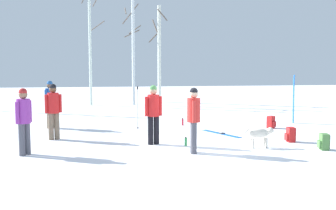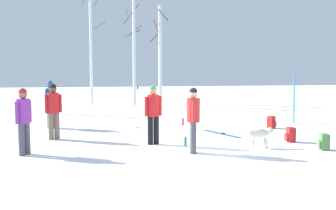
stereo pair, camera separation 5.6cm
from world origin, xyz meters
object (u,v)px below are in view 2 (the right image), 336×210
Objects in this scene: birch_tree_2 at (134,49)px; birch_tree_3 at (160,53)px; backpack_0 at (271,122)px; birch_tree_1 at (91,45)px; backpack_1 at (324,142)px; person_2 at (53,108)px; dog at (260,134)px; person_3 at (51,101)px; person_0 at (24,117)px; backpack_2 at (290,135)px; person_1 at (153,111)px; ski_poles_0 at (138,107)px; water_bottle_0 at (183,122)px; ski_pair_planted_0 at (294,99)px; person_4 at (193,116)px; ski_pair_lying_0 at (221,134)px; water_bottle_1 at (186,142)px.

birch_tree_3 is at bearing 38.66° from birch_tree_2.
backpack_0 is 0.07× the size of birch_tree_1.
person_2 is at bearing 160.86° from backpack_1.
person_3 is at bearing 144.88° from dog.
birch_tree_1 reaches higher than person_0.
birch_tree_2 is (-3.98, 11.75, 2.93)m from backpack_2.
birch_tree_2 is at bearing 89.50° from person_1.
ski_poles_0 is at bearing 95.82° from person_1.
water_bottle_0 is at bearing -80.35° from birch_tree_2.
birch_tree_1 is at bearing 117.51° from backpack_1.
person_3 is 0.28× the size of birch_tree_2.
birch_tree_2 reaches higher than dog.
dog is at bearing -124.57° from ski_pair_planted_0.
water_bottle_0 is (-3.04, 1.12, -0.08)m from backpack_0.
person_4 reaches higher than dog.
person_1 reaches higher than ski_poles_0.
ski_pair_lying_0 is at bearing -65.45° from water_bottle_0.
water_bottle_0 is at bearing 83.19° from person_4.
water_bottle_1 is at bearing -143.58° from backpack_0.
ski_pair_planted_0 is at bearing 63.92° from backpack_2.
birch_tree_3 is (0.82, 14.13, 1.98)m from person_4.
birch_tree_1 is at bearing 84.70° from person_0.
water_bottle_1 is 0.04× the size of birch_tree_3.
backpack_1 is 1.25m from backpack_2.
water_bottle_0 is 0.04× the size of birch_tree_1.
dog is 3.26× the size of water_bottle_0.
person_4 reaches higher than water_bottle_1.
dog is at bearing -48.46° from ski_poles_0.
dog is 13.03m from birch_tree_2.
person_3 reaches higher than ski_pair_lying_0.
person_0 is at bearing -158.17° from ski_pair_lying_0.
backpack_0 reaches higher than ski_pair_lying_0.
person_0 reaches higher than ski_poles_0.
water_bottle_0 is (1.75, 0.79, -0.68)m from ski_poles_0.
birch_tree_1 is at bearing 86.14° from person_2.
person_1 is 2.96m from ski_pair_lying_0.
person_3 is 0.26× the size of birch_tree_1.
water_bottle_0 is (-2.60, 3.67, -0.08)m from backpack_2.
person_4 reaches higher than water_bottle_0.
backpack_0 reaches higher than water_bottle_1.
person_1 is 3.90× the size of backpack_2.
person_0 is 6.61m from water_bottle_0.
backpack_2 is (4.08, -0.22, -0.77)m from person_1.
water_bottle_1 is 0.04× the size of birch_tree_2.
backpack_1 is (4.76, -4.06, -0.60)m from ski_poles_0.
person_2 is 0.91× the size of ski_pair_planted_0.
person_4 reaches higher than ski_pair_lying_0.
person_4 is 4.13m from ski_poles_0.
birch_tree_3 is (-2.76, 14.24, 2.75)m from backpack_1.
person_0 is 6.34m from ski_pair_lying_0.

